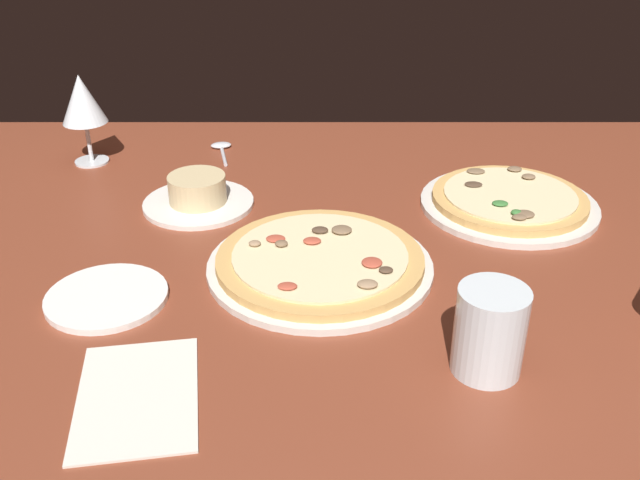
{
  "coord_description": "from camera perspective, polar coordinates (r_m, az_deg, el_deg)",
  "views": [
    {
      "loc": [
        -0.21,
        -92.31,
        56.05
      ],
      "look_at": [
        -0.12,
        -3.12,
        7.0
      ],
      "focal_mm": 40.25,
      "sensor_mm": 36.0,
      "label": 1
    }
  ],
  "objects": [
    {
      "name": "dining_table",
      "position": [
        1.07,
        0.06,
        -1.54
      ],
      "size": [
        150.0,
        110.0,
        4.0
      ],
      "primitive_type": "cube",
      "color": "brown",
      "rests_on": "ground"
    },
    {
      "name": "pizza_main",
      "position": [
        1.0,
        -0.06,
        -1.75
      ],
      "size": [
        31.61,
        31.61,
        3.39
      ],
      "color": "silver",
      "rests_on": "dining_table"
    },
    {
      "name": "pizza_side",
      "position": [
        1.21,
        14.85,
        3.03
      ],
      "size": [
        28.75,
        28.75,
        3.37
      ],
      "color": "silver",
      "rests_on": "dining_table"
    },
    {
      "name": "ramekin_on_saucer",
      "position": [
        1.19,
        -9.65,
        3.57
      ],
      "size": [
        18.16,
        18.16,
        5.31
      ],
      "color": "silver",
      "rests_on": "dining_table"
    },
    {
      "name": "wine_glass_far",
      "position": [
        1.38,
        -18.35,
        10.38
      ],
      "size": [
        8.08,
        8.08,
        16.67
      ],
      "color": "silver",
      "rests_on": "dining_table"
    },
    {
      "name": "water_glass",
      "position": [
        0.82,
        13.4,
        -7.32
      ],
      "size": [
        7.93,
        7.93,
        10.41
      ],
      "color": "silver",
      "rests_on": "dining_table"
    },
    {
      "name": "side_plate",
      "position": [
        0.98,
        -16.53,
        -4.39
      ],
      "size": [
        15.86,
        15.86,
        0.9
      ],
      "primitive_type": "cylinder",
      "color": "white",
      "rests_on": "dining_table"
    },
    {
      "name": "paper_menu",
      "position": [
        0.81,
        -14.21,
        -11.94
      ],
      "size": [
        15.56,
        20.37,
        0.3
      ],
      "primitive_type": "cube",
      "rotation": [
        0.0,
        0.0,
        0.16
      ],
      "color": "silver",
      "rests_on": "dining_table"
    },
    {
      "name": "spoon",
      "position": [
        1.42,
        -7.79,
        7.25
      ],
      "size": [
        4.61,
        11.46,
        1.0
      ],
      "color": "silver",
      "rests_on": "dining_table"
    }
  ]
}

